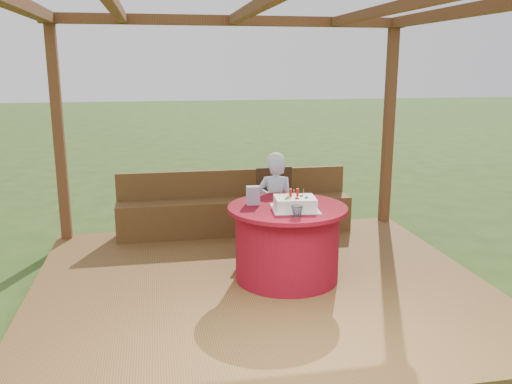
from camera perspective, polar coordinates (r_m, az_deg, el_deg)
ground at (r=5.56m, az=0.48°, el=-10.67°), size 60.00×60.00×0.00m
deck at (r=5.54m, az=0.48°, el=-10.10°), size 4.50×4.00×0.12m
pergola at (r=5.08m, az=0.54°, el=14.97°), size 4.50×4.00×2.72m
bench at (r=7.03m, az=-2.20°, el=-2.17°), size 3.00×0.42×0.80m
table at (r=5.50m, az=3.29°, el=-5.29°), size 1.20×1.20×0.76m
chair at (r=6.66m, az=2.19°, el=-0.92°), size 0.48×0.48×0.90m
elderly_woman at (r=6.20m, az=2.06°, el=-1.08°), size 0.47×0.38×1.18m
birthday_cake at (r=5.29m, az=4.13°, el=-1.16°), size 0.48×0.48×0.19m
gift_bag at (r=5.44m, az=-0.31°, el=-0.36°), size 0.13×0.09×0.19m
drinking_glass at (r=5.02m, az=4.34°, el=-2.03°), size 0.14×0.14×0.10m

